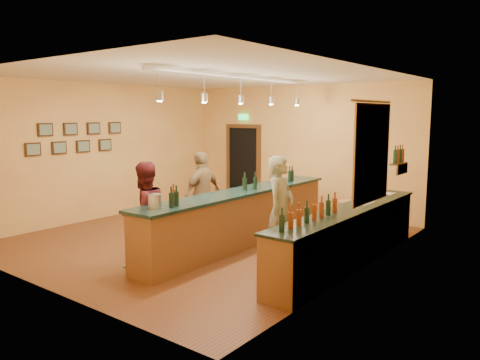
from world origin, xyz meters
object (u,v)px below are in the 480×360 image
Objects in this scene: bartender at (280,209)px; customer_b at (203,194)px; tasting_bar at (241,214)px; customer_a at (144,214)px; bar_stool at (347,208)px; back_counter at (348,236)px.

bartender reaches higher than customer_b.
tasting_bar is 2.98× the size of customer_a.
customer_a is at bearing 12.59° from customer_b.
bar_stool is at bearing 158.85° from customer_a.
bartender reaches higher than bar_stool.
back_counter is at bearing 90.42° from customer_b.
back_counter is 2.66× the size of customer_a.
back_counter is 1.20m from bartender.
customer_a is at bearing -142.13° from back_counter.
customer_b is at bearing -145.37° from bar_stool.
customer_a is at bearing -106.23° from tasting_bar.
bar_stool is at bearing 123.23° from customer_b.
customer_b reaches higher than customer_a.
customer_a is (-0.55, -1.88, 0.25)m from tasting_bar.
tasting_bar is at bearing 64.55° from bartender.
bartender reaches higher than customer_a.
bartender is (1.12, -0.36, 0.29)m from tasting_bar.
tasting_bar is 1.21m from bartender.
tasting_bar is (-2.11, -0.18, 0.12)m from back_counter.
bar_stool is (1.91, 3.62, -0.25)m from customer_a.
customer_b is at bearing -159.39° from customer_a.
customer_b reaches higher than tasting_bar.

